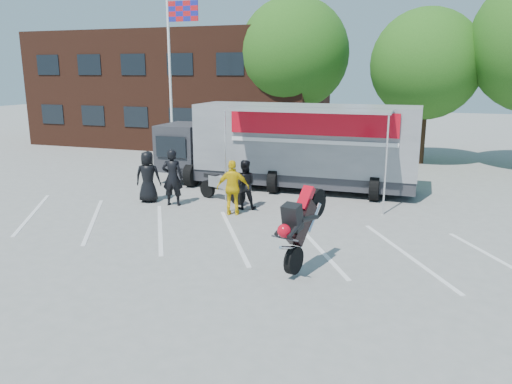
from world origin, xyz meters
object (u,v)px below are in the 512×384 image
Objects in this scene: flagpole at (174,62)px; spectator_hivis at (233,188)px; stunt_bike_rider at (309,267)px; spectator_leather_a at (148,177)px; tree_mid at (426,65)px; spectator_leather_c at (244,185)px; tree_left at (294,54)px; parked_motorcycle at (222,201)px; spectator_leather_b at (173,177)px; transporter_truck at (292,188)px.

spectator_hivis is at bearing -51.01° from flagpole.
spectator_leather_a reaches higher than stunt_bike_rider.
stunt_bike_rider is 1.17× the size of spectator_leather_a.
spectator_leather_c is (-5.50, -11.17, -4.09)m from tree_mid.
spectator_hivis is at bearing 148.23° from stunt_bike_rider.
parked_motorcycle is (0.36, -11.42, -5.57)m from tree_left.
stunt_bike_rider is at bearing 133.33° from spectator_leather_b.
parked_motorcycle is 6.86m from stunt_bike_rider.
stunt_bike_rider is at bearing -73.91° from tree_left.
spectator_leather_b is (-8.04, -11.54, -3.94)m from tree_mid.
transporter_truck is (-4.72, -7.63, -4.94)m from tree_mid.
stunt_bike_rider is (2.52, -8.02, 0.00)m from transporter_truck.
spectator_hivis is (1.04, -1.55, 0.91)m from parked_motorcycle.
spectator_leather_b reaches higher than spectator_leather_c.
flagpole is 1.04× the size of tree_mid.
stunt_bike_rider is (4.80, -16.65, -5.57)m from tree_left.
tree_mid is 3.45× the size of parked_motorcycle.
tree_left is at bearing 121.53° from stunt_bike_rider.
flagpole is 8.33m from spectator_leather_b.
spectator_leather_c reaches higher than transporter_truck.
stunt_bike_rider is 1.28× the size of spectator_leather_c.
spectator_hivis is at bearing -83.85° from tree_left.
spectator_hivis is at bearing 158.42° from spectator_leather_b.
parked_motorcycle is at bearing 145.79° from stunt_bike_rider.
tree_left is 13.41m from spectator_leather_a.
tree_left reaches higher than transporter_truck.
spectator_leather_c is (1.50, -12.17, -4.72)m from tree_left.
transporter_truck is at bearing -119.68° from spectator_hivis.
transporter_truck reaches higher than stunt_bike_rider.
parked_motorcycle is at bearing -174.79° from spectator_leather_a.
spectator_leather_b is (-5.84, 4.11, 1.00)m from stunt_bike_rider.
spectator_leather_c is at bearing -47.07° from flagpole.
flagpole is at bearing -69.22° from spectator_hivis.
spectator_leather_c is (1.14, -0.75, 0.85)m from parked_motorcycle.
spectator_leather_a is at bearing -27.37° from spectator_hivis.
stunt_bike_rider is at bearing -98.00° from tree_mid.
transporter_truck is 3.39m from parked_motorcycle.
spectator_hivis reaches higher than parked_motorcycle.
spectator_leather_a is (-9.11, -11.40, -4.02)m from tree_mid.
spectator_leather_a is (-2.47, -0.98, 0.93)m from parked_motorcycle.
spectator_leather_b reaches higher than spectator_hivis.
parked_motorcycle is 1.02× the size of stunt_bike_rider.
tree_mid reaches higher than spectator_leather_b.
spectator_leather_a is (-2.11, -12.40, -4.64)m from tree_left.
stunt_bike_rider is (-2.20, -15.65, -4.94)m from tree_mid.
tree_mid reaches higher than stunt_bike_rider.
parked_motorcycle is at bearing -49.65° from flagpole.
flagpole reaches higher than tree_mid.
spectator_leather_b is 2.57m from spectator_leather_c.
flagpole is 4.70× the size of spectator_leather_c.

